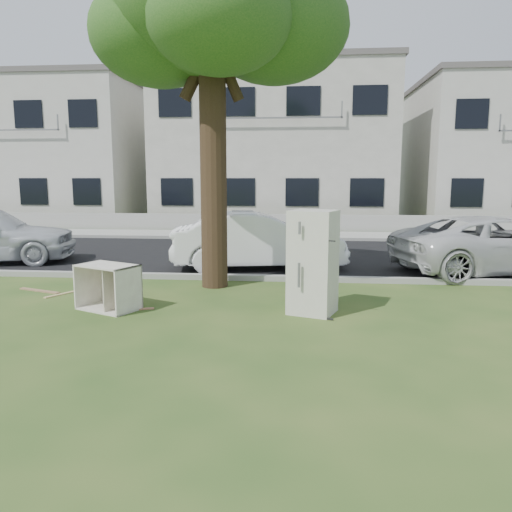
# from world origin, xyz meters

# --- Properties ---
(ground) EXTENTS (120.00, 120.00, 0.00)m
(ground) POSITION_xyz_m (0.00, 0.00, 0.00)
(ground) COLOR #2A4B1B
(road) EXTENTS (120.00, 7.00, 0.01)m
(road) POSITION_xyz_m (0.00, 6.00, 0.01)
(road) COLOR black
(road) RESTS_ON ground
(kerb_near) EXTENTS (120.00, 0.18, 0.12)m
(kerb_near) POSITION_xyz_m (0.00, 2.45, 0.00)
(kerb_near) COLOR gray
(kerb_near) RESTS_ON ground
(kerb_far) EXTENTS (120.00, 0.18, 0.12)m
(kerb_far) POSITION_xyz_m (0.00, 9.55, 0.00)
(kerb_far) COLOR gray
(kerb_far) RESTS_ON ground
(sidewalk) EXTENTS (120.00, 2.80, 0.01)m
(sidewalk) POSITION_xyz_m (0.00, 11.00, 0.01)
(sidewalk) COLOR gray
(sidewalk) RESTS_ON ground
(low_wall) EXTENTS (120.00, 0.15, 0.70)m
(low_wall) POSITION_xyz_m (0.00, 12.60, 0.35)
(low_wall) COLOR gray
(low_wall) RESTS_ON ground
(street_tree) EXTENTS (3.80, 3.80, 7.02)m
(street_tree) POSITION_xyz_m (-0.40, 1.80, 5.49)
(street_tree) COLOR black
(street_tree) RESTS_ON ground
(townhouse_left) EXTENTS (10.20, 8.16, 7.04)m
(townhouse_left) POSITION_xyz_m (-12.00, 17.50, 3.52)
(townhouse_left) COLOR beige
(townhouse_left) RESTS_ON ground
(townhouse_center) EXTENTS (11.22, 8.16, 7.44)m
(townhouse_center) POSITION_xyz_m (0.00, 17.50, 3.72)
(townhouse_center) COLOR beige
(townhouse_center) RESTS_ON ground
(fridge) EXTENTS (0.89, 0.86, 1.72)m
(fridge) POSITION_xyz_m (1.59, -0.08, 0.86)
(fridge) COLOR beige
(fridge) RESTS_ON ground
(cabinet) EXTENTS (1.17, 0.99, 0.78)m
(cabinet) POSITION_xyz_m (-1.90, -0.18, 0.39)
(cabinet) COLOR white
(cabinet) RESTS_ON ground
(plank_a) EXTENTS (0.96, 0.39, 0.02)m
(plank_a) POSITION_xyz_m (-1.60, -0.25, 0.01)
(plank_a) COLOR #A56E50
(plank_a) RESTS_ON ground
(plank_b) EXTENTS (1.00, 0.45, 0.03)m
(plank_b) POSITION_xyz_m (-3.80, 1.00, 0.01)
(plank_b) COLOR #936F4D
(plank_b) RESTS_ON ground
(plank_c) EXTENTS (0.43, 0.69, 0.02)m
(plank_c) POSITION_xyz_m (-3.22, 0.77, 0.01)
(plank_c) COLOR tan
(plank_c) RESTS_ON ground
(car_center) EXTENTS (4.44, 2.19, 1.40)m
(car_center) POSITION_xyz_m (0.33, 3.90, 0.70)
(car_center) COLOR white
(car_center) RESTS_ON ground
(car_right) EXTENTS (5.28, 3.51, 1.35)m
(car_right) POSITION_xyz_m (5.98, 3.85, 0.67)
(car_right) COLOR silver
(car_right) RESTS_ON ground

